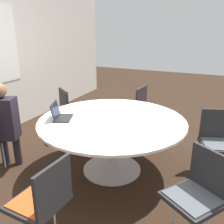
# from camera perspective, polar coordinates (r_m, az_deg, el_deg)

# --- Properties ---
(ground_plane) EXTENTS (16.00, 16.00, 0.00)m
(ground_plane) POSITION_cam_1_polar(r_m,az_deg,el_deg) (3.49, 0.00, -12.98)
(ground_plane) COLOR black
(conference_table) EXTENTS (1.87, 1.87, 0.73)m
(conference_table) POSITION_cam_1_polar(r_m,az_deg,el_deg) (3.21, 0.00, -3.66)
(conference_table) COLOR #B7B7BC
(conference_table) RESTS_ON ground_plane
(chair_1) EXTENTS (0.46, 0.44, 0.85)m
(chair_1) POSITION_cam_1_polar(r_m,az_deg,el_deg) (2.27, -15.47, -18.29)
(chair_1) COLOR #262628
(chair_1) RESTS_ON ground_plane
(chair_2) EXTENTS (0.60, 0.60, 0.85)m
(chair_2) POSITION_cam_1_polar(r_m,az_deg,el_deg) (2.40, 19.19, -16.43)
(chair_2) COLOR #262628
(chair_2) RESTS_ON ground_plane
(chair_3) EXTENTS (0.54, 0.55, 0.85)m
(chair_3) POSITION_cam_1_polar(r_m,az_deg,el_deg) (3.47, 23.11, -5.49)
(chair_3) COLOR #262628
(chair_3) RESTS_ON ground_plane
(chair_4) EXTENTS (0.48, 0.46, 0.85)m
(chair_4) POSITION_cam_1_polar(r_m,az_deg,el_deg) (4.42, 8.17, 1.07)
(chair_4) COLOR #262628
(chair_4) RESTS_ON ground_plane
(chair_5) EXTENTS (0.60, 0.60, 0.85)m
(chair_5) POSITION_cam_1_polar(r_m,az_deg,el_deg) (4.39, -9.28, 0.89)
(chair_5) COLOR #262628
(chair_5) RESTS_ON ground_plane
(person_0) EXTENTS (0.35, 0.42, 1.20)m
(person_0) POSITION_cam_1_polar(r_m,az_deg,el_deg) (3.54, -23.59, -1.66)
(person_0) COLOR #231E28
(person_0) RESTS_ON ground_plane
(laptop) EXTENTS (0.37, 0.33, 0.21)m
(laptop) POSITION_cam_1_polar(r_m,az_deg,el_deg) (3.24, -11.84, -0.60)
(laptop) COLOR #232326
(laptop) RESTS_ON conference_table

